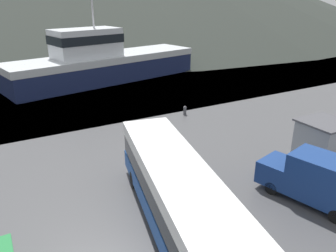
{
  "coord_description": "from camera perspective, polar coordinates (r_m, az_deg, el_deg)",
  "views": [
    {
      "loc": [
        -8.89,
        -0.6,
        9.67
      ],
      "look_at": [
        0.53,
        16.38,
        2.0
      ],
      "focal_mm": 35.0,
      "sensor_mm": 36.0,
      "label": 1
    }
  ],
  "objects": [
    {
      "name": "water_surface",
      "position": [
        144.56,
        -26.48,
        15.59
      ],
      "size": [
        240.0,
        240.0,
        0.0
      ],
      "primitive_type": "plane",
      "color": "#3D5160",
      "rests_on": "ground"
    },
    {
      "name": "tour_bus",
      "position": [
        14.12,
        1.95,
        -12.44
      ],
      "size": [
        5.0,
        12.51,
        3.15
      ],
      "rotation": [
        0.0,
        0.0,
        -0.21
      ],
      "color": "#194799",
      "rests_on": "ground"
    },
    {
      "name": "delivery_van",
      "position": [
        17.84,
        24.76,
        -8.47
      ],
      "size": [
        3.22,
        5.66,
        2.56
      ],
      "rotation": [
        0.0,
        0.0,
        0.25
      ],
      "color": "navy",
      "rests_on": "ground"
    },
    {
      "name": "fishing_boat",
      "position": [
        41.16,
        -11.36,
        10.98
      ],
      "size": [
        24.49,
        10.58,
        11.18
      ],
      "rotation": [
        0.0,
        0.0,
        4.92
      ],
      "color": "#19234C",
      "rests_on": "water_surface"
    },
    {
      "name": "dock_kiosk",
      "position": [
        23.02,
        25.37,
        -2.12
      ],
      "size": [
        2.88,
        2.77,
        2.46
      ],
      "color": "#93999E",
      "rests_on": "ground"
    },
    {
      "name": "small_boat",
      "position": [
        55.05,
        2.35,
        11.91
      ],
      "size": [
        7.94,
        2.69,
        0.92
      ],
      "rotation": [
        0.0,
        0.0,
        1.43
      ],
      "color": "maroon",
      "rests_on": "water_surface"
    },
    {
      "name": "mooring_bollard",
      "position": [
        28.8,
        2.95,
        2.81
      ],
      "size": [
        0.3,
        0.3,
        0.79
      ],
      "color": "#4C4C51",
      "rests_on": "ground"
    }
  ]
}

